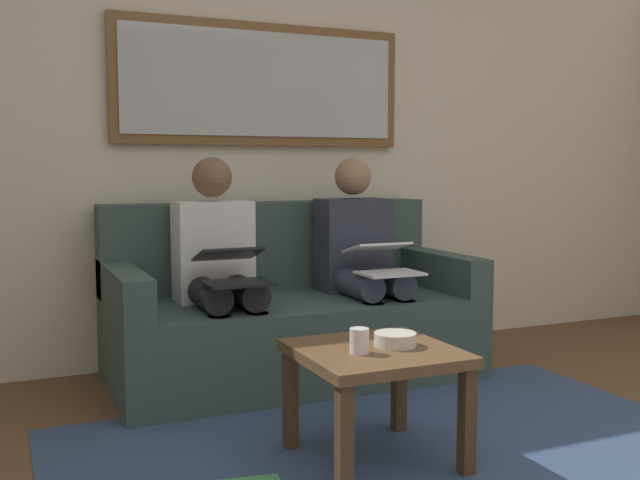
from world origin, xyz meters
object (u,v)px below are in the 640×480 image
at_px(coffee_table, 375,367).
at_px(bowl, 395,339).
at_px(framed_mirror, 262,85).
at_px(person_right, 219,265).
at_px(person_left, 361,258).
at_px(couch, 288,316).
at_px(cup, 359,341).
at_px(laptop_black, 233,267).
at_px(laptop_white, 382,259).

distance_m(coffee_table, bowl, 0.13).
xyz_separation_m(framed_mirror, person_right, (0.39, 0.46, -0.94)).
height_order(framed_mirror, coffee_table, framed_mirror).
relative_size(framed_mirror, person_left, 1.47).
bearing_deg(couch, person_right, 9.85).
xyz_separation_m(cup, person_right, (0.17, -1.19, 0.14)).
bearing_deg(laptop_black, coffee_table, 106.04).
xyz_separation_m(couch, person_right, (0.39, 0.07, 0.30)).
bearing_deg(cup, couch, -99.79).
bearing_deg(laptop_white, framed_mirror, -60.67).
bearing_deg(person_right, person_left, 180.00).
xyz_separation_m(bowl, person_right, (0.34, -1.15, 0.16)).
xyz_separation_m(cup, bowl, (-0.17, -0.04, -0.02)).
xyz_separation_m(bowl, person_left, (-0.44, -1.15, 0.16)).
relative_size(couch, coffee_table, 3.29).
xyz_separation_m(coffee_table, laptop_white, (-0.52, -0.91, 0.27)).
relative_size(framed_mirror, person_right, 1.47).
xyz_separation_m(couch, bowl, (0.05, 1.22, 0.14)).
height_order(cup, laptop_black, laptop_black).
relative_size(couch, cup, 20.54).
bearing_deg(coffee_table, framed_mirror, -94.61).
bearing_deg(coffee_table, laptop_black, -73.96).
distance_m(person_left, laptop_white, 0.24).
bearing_deg(laptop_black, framed_mirror, -119.54).
distance_m(coffee_table, cup, 0.15).
distance_m(framed_mirror, cup, 1.98).
distance_m(cup, bowl, 0.18).
relative_size(cup, laptop_black, 0.24).
bearing_deg(person_left, laptop_black, 16.68).
height_order(person_left, laptop_black, person_left).
distance_m(bowl, person_right, 1.21).
distance_m(framed_mirror, laptop_black, 1.21).
xyz_separation_m(coffee_table, laptop_black, (0.26, -0.91, 0.27)).
height_order(cup, person_left, person_left).
xyz_separation_m(laptop_white, person_right, (0.78, -0.24, -0.02)).
distance_m(coffee_table, laptop_black, 0.99).
relative_size(framed_mirror, laptop_white, 4.61).
xyz_separation_m(person_left, laptop_white, (0.00, 0.24, 0.02)).
relative_size(cup, laptop_white, 0.25).
bearing_deg(couch, framed_mirror, -90.00).
xyz_separation_m(framed_mirror, cup, (0.22, 1.65, -1.08)).
height_order(couch, framed_mirror, framed_mirror).
bearing_deg(laptop_white, couch, -38.26).
relative_size(coffee_table, cup, 6.24).
height_order(coffee_table, person_right, person_right).
relative_size(couch, person_right, 1.62).
relative_size(person_left, laptop_white, 3.14).
bearing_deg(laptop_white, person_left, -90.00).
distance_m(couch, bowl, 1.23).
distance_m(couch, framed_mirror, 1.30).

